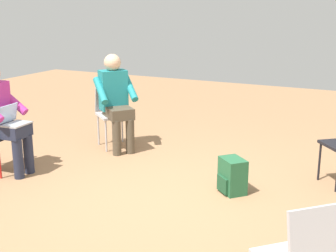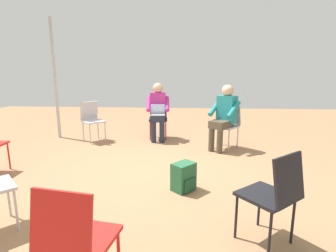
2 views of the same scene
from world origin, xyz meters
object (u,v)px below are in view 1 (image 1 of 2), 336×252
chair_northeast (112,109)px  backpack_near_laptop_user (232,178)px  person_with_laptop (1,113)px  person_in_teal (116,97)px

chair_northeast → backpack_near_laptop_user: (-0.85, -1.98, -0.34)m
chair_northeast → person_with_laptop: size_ratio=0.69×
chair_northeast → person_in_teal: bearing=90.0°
chair_northeast → person_with_laptop: 1.54m
chair_northeast → backpack_near_laptop_user: size_ratio=2.36×
person_in_teal → backpack_near_laptop_user: size_ratio=3.44×
person_with_laptop → person_in_teal: same height
chair_northeast → person_in_teal: size_ratio=0.69×
person_with_laptop → person_in_teal: (1.33, -0.65, 0.00)m
person_with_laptop → person_in_teal: size_ratio=1.00×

